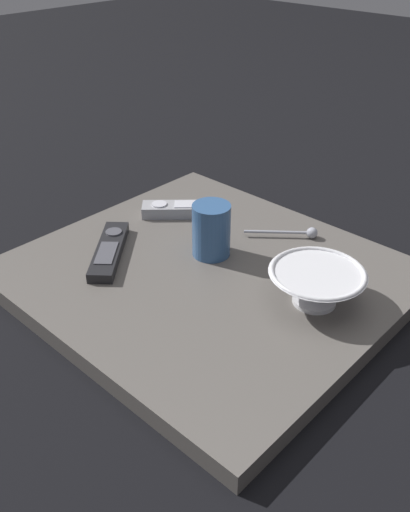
{
  "coord_description": "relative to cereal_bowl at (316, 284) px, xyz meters",
  "views": [
    {
      "loc": [
        -0.62,
        -0.57,
        0.6
      ],
      "look_at": [
        0.01,
        0.01,
        0.05
      ],
      "focal_mm": 39.05,
      "sensor_mm": 36.0,
      "label": 1
    }
  ],
  "objects": [
    {
      "name": "ground_plane",
      "position": [
        -0.05,
        0.2,
        -0.07
      ],
      "size": [
        6.0,
        6.0,
        0.0
      ],
      "primitive_type": "plane",
      "color": "black"
    },
    {
      "name": "table",
      "position": [
        -0.05,
        0.2,
        -0.05
      ],
      "size": [
        0.59,
        0.65,
        0.03
      ],
      "color": "#5B5651",
      "rests_on": "ground"
    },
    {
      "name": "cereal_bowl",
      "position": [
        0.0,
        0.0,
        0.0
      ],
      "size": [
        0.16,
        0.16,
        0.06
      ],
      "color": "silver",
      "rests_on": "table"
    },
    {
      "name": "coffee_mug",
      "position": [
        -0.0,
        0.23,
        0.02
      ],
      "size": [
        0.07,
        0.07,
        0.1
      ],
      "color": "#33598C",
      "rests_on": "table"
    },
    {
      "name": "teaspoon",
      "position": [
        0.16,
        0.14,
        -0.02
      ],
      "size": [
        0.1,
        0.12,
        0.02
      ],
      "color": "#A3A5B2",
      "rests_on": "table"
    },
    {
      "name": "tv_remote_near",
      "position": [
        0.07,
        0.38,
        -0.02
      ],
      "size": [
        0.15,
        0.15,
        0.03
      ],
      "color": "#9E9EA3",
      "rests_on": "table"
    },
    {
      "name": "tv_remote_far",
      "position": [
        -0.14,
        0.37,
        -0.03
      ],
      "size": [
        0.18,
        0.16,
        0.02
      ],
      "color": "black",
      "rests_on": "table"
    }
  ]
}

